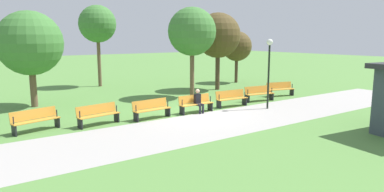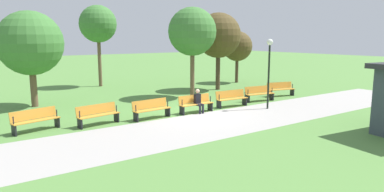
{
  "view_description": "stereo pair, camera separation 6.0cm",
  "coord_description": "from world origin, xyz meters",
  "px_view_note": "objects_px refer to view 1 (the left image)",
  "views": [
    {
      "loc": [
        10.02,
        13.83,
        3.77
      ],
      "look_at": [
        0.0,
        -0.39,
        0.8
      ],
      "focal_mm": 32.32,
      "sensor_mm": 36.0,
      "label": 1
    },
    {
      "loc": [
        9.97,
        13.86,
        3.77
      ],
      "look_at": [
        0.0,
        -0.39,
        0.8
      ],
      "focal_mm": 32.32,
      "sensor_mm": 36.0,
      "label": 2
    }
  ],
  "objects_px": {
    "bench_2": "(231,98)",
    "tree_2": "(97,24)",
    "bench_6": "(35,120)",
    "bench_3": "(196,103)",
    "bench_1": "(259,93)",
    "tree_3": "(218,36)",
    "bench_0": "(280,89)",
    "tree_0": "(192,32)",
    "tree_1": "(30,43)",
    "bench_4": "(151,109)",
    "tree_4": "(237,46)",
    "person_seated": "(198,100)",
    "bench_5": "(98,114)",
    "lamp_post": "(269,60)"
  },
  "relations": [
    {
      "from": "bench_6",
      "to": "bench_3",
      "type": "bearing_deg",
      "value": 159.64
    },
    {
      "from": "bench_4",
      "to": "person_seated",
      "type": "xyz_separation_m",
      "value": [
        -2.55,
        0.24,
        0.16
      ]
    },
    {
      "from": "tree_0",
      "to": "tree_2",
      "type": "distance_m",
      "value": 8.64
    },
    {
      "from": "bench_6",
      "to": "bench_0",
      "type": "bearing_deg",
      "value": 166.41
    },
    {
      "from": "bench_3",
      "to": "bench_6",
      "type": "distance_m",
      "value": 7.42
    },
    {
      "from": "bench_5",
      "to": "lamp_post",
      "type": "distance_m",
      "value": 9.08
    },
    {
      "from": "bench_2",
      "to": "tree_2",
      "type": "bearing_deg",
      "value": -71.25
    },
    {
      "from": "tree_3",
      "to": "bench_6",
      "type": "bearing_deg",
      "value": 18.87
    },
    {
      "from": "tree_0",
      "to": "lamp_post",
      "type": "relative_size",
      "value": 1.53
    },
    {
      "from": "tree_2",
      "to": "tree_3",
      "type": "bearing_deg",
      "value": 134.01
    },
    {
      "from": "bench_4",
      "to": "bench_6",
      "type": "distance_m",
      "value": 4.96
    },
    {
      "from": "bench_2",
      "to": "bench_3",
      "type": "height_order",
      "value": "same"
    },
    {
      "from": "tree_0",
      "to": "lamp_post",
      "type": "distance_m",
      "value": 5.69
    },
    {
      "from": "bench_1",
      "to": "lamp_post",
      "type": "xyz_separation_m",
      "value": [
        1.24,
        1.82,
        2.11
      ]
    },
    {
      "from": "bench_3",
      "to": "tree_4",
      "type": "relative_size",
      "value": 0.44
    },
    {
      "from": "tree_4",
      "to": "person_seated",
      "type": "bearing_deg",
      "value": 38.83
    },
    {
      "from": "tree_2",
      "to": "tree_3",
      "type": "relative_size",
      "value": 1.12
    },
    {
      "from": "bench_0",
      "to": "tree_4",
      "type": "bearing_deg",
      "value": -95.26
    },
    {
      "from": "tree_1",
      "to": "bench_5",
      "type": "bearing_deg",
      "value": 103.64
    },
    {
      "from": "bench_4",
      "to": "tree_1",
      "type": "xyz_separation_m",
      "value": [
        3.89,
        -6.19,
        2.96
      ]
    },
    {
      "from": "bench_0",
      "to": "bench_1",
      "type": "distance_m",
      "value": 2.48
    },
    {
      "from": "bench_2",
      "to": "person_seated",
      "type": "bearing_deg",
      "value": 10.25
    },
    {
      "from": "bench_4",
      "to": "lamp_post",
      "type": "relative_size",
      "value": 0.52
    },
    {
      "from": "bench_2",
      "to": "tree_0",
      "type": "height_order",
      "value": "tree_0"
    },
    {
      "from": "bench_4",
      "to": "person_seated",
      "type": "distance_m",
      "value": 2.56
    },
    {
      "from": "bench_1",
      "to": "bench_6",
      "type": "xyz_separation_m",
      "value": [
        12.31,
        -0.48,
        0.0
      ]
    },
    {
      "from": "tree_1",
      "to": "lamp_post",
      "type": "relative_size",
      "value": 1.41
    },
    {
      "from": "bench_2",
      "to": "bench_5",
      "type": "distance_m",
      "value": 7.42
    },
    {
      "from": "bench_5",
      "to": "tree_0",
      "type": "relative_size",
      "value": 0.34
    },
    {
      "from": "bench_0",
      "to": "tree_3",
      "type": "height_order",
      "value": "tree_3"
    },
    {
      "from": "bench_4",
      "to": "tree_3",
      "type": "distance_m",
      "value": 10.42
    },
    {
      "from": "bench_2",
      "to": "bench_3",
      "type": "relative_size",
      "value": 1.02
    },
    {
      "from": "bench_5",
      "to": "tree_2",
      "type": "relative_size",
      "value": 0.31
    },
    {
      "from": "bench_1",
      "to": "bench_2",
      "type": "relative_size",
      "value": 1.01
    },
    {
      "from": "tree_2",
      "to": "lamp_post",
      "type": "distance_m",
      "value": 14.22
    },
    {
      "from": "bench_3",
      "to": "bench_5",
      "type": "height_order",
      "value": "same"
    },
    {
      "from": "bench_1",
      "to": "bench_6",
      "type": "relative_size",
      "value": 1.0
    },
    {
      "from": "bench_5",
      "to": "lamp_post",
      "type": "height_order",
      "value": "lamp_post"
    },
    {
      "from": "bench_6",
      "to": "tree_0",
      "type": "xyz_separation_m",
      "value": [
        -9.92,
        -3.05,
        3.62
      ]
    },
    {
      "from": "bench_3",
      "to": "bench_5",
      "type": "xyz_separation_m",
      "value": [
        4.94,
        -0.39,
        0.0
      ]
    },
    {
      "from": "tree_1",
      "to": "lamp_post",
      "type": "bearing_deg",
      "value": 142.53
    },
    {
      "from": "bench_6",
      "to": "tree_0",
      "type": "height_order",
      "value": "tree_0"
    },
    {
      "from": "person_seated",
      "to": "tree_2",
      "type": "bearing_deg",
      "value": -87.16
    },
    {
      "from": "bench_1",
      "to": "tree_3",
      "type": "relative_size",
      "value": 0.35
    },
    {
      "from": "bench_5",
      "to": "tree_3",
      "type": "distance_m",
      "value": 12.35
    },
    {
      "from": "bench_3",
      "to": "bench_5",
      "type": "relative_size",
      "value": 0.97
    },
    {
      "from": "tree_1",
      "to": "tree_2",
      "type": "xyz_separation_m",
      "value": [
        -5.84,
        -5.69,
        1.29
      ]
    },
    {
      "from": "bench_6",
      "to": "tree_3",
      "type": "distance_m",
      "value": 14.36
    },
    {
      "from": "tree_0",
      "to": "tree_4",
      "type": "distance_m",
      "value": 8.07
    },
    {
      "from": "tree_0",
      "to": "bench_1",
      "type": "bearing_deg",
      "value": 124.06
    }
  ]
}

